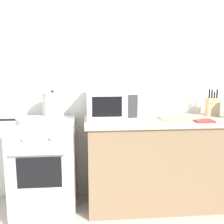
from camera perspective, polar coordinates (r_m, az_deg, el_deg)
name	(u,v)px	position (r m, az deg, el deg)	size (l,w,h in m)	color
back_wall	(107,84)	(3.02, -1.04, 5.88)	(4.40, 0.10, 2.50)	silver
lower_cabinet_right	(167,164)	(2.96, 11.40, -10.50)	(1.64, 0.56, 0.88)	#8C7051
countertop_right	(169,120)	(2.83, 11.72, -1.74)	(1.70, 0.60, 0.04)	#ADA393
stove	(45,167)	(2.85, -13.82, -10.98)	(0.60, 0.64, 0.92)	silver
stock_pot	(53,106)	(2.79, -12.21, 1.25)	(0.29, 0.21, 0.29)	beige
frying_pan	(30,120)	(2.66, -16.66, -1.69)	(0.47, 0.27, 0.05)	beige
microwave	(112,104)	(2.75, -0.05, 1.72)	(0.50, 0.37, 0.30)	white
cutting_board	(177,118)	(2.83, 13.45, -1.18)	(0.36, 0.26, 0.02)	tan
knife_block	(212,106)	(3.11, 20.20, 1.11)	(0.13, 0.10, 0.28)	tan
oven_mitt	(204,121)	(2.76, 18.60, -1.76)	(0.18, 0.14, 0.02)	#993333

